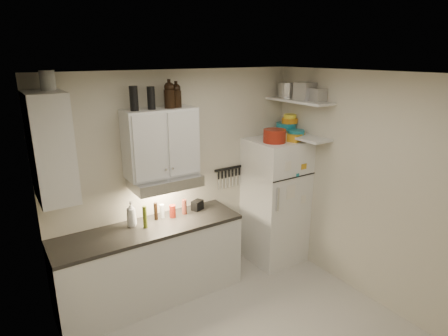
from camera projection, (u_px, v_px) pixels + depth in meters
ceiling at (259, 74)px, 2.99m from camera, size 3.20×3.00×0.02m
back_wall at (180, 179)px, 4.58m from camera, size 3.20×0.02×2.60m
left_wall at (66, 279)px, 2.53m from camera, size 0.02×3.00×2.60m
right_wall at (369, 190)px, 4.21m from camera, size 0.02×3.00×2.60m
base_cabinet at (151, 265)px, 4.30m from camera, size 2.10×0.60×0.88m
countertop at (149, 229)px, 4.16m from camera, size 2.10×0.62×0.04m
upper_cabinet at (161, 143)px, 4.13m from camera, size 0.80×0.33×0.75m
side_cabinet at (51, 147)px, 3.39m from camera, size 0.33×0.55×1.00m
range_hood at (165, 181)px, 4.21m from camera, size 0.76×0.46×0.12m
fridge at (275, 201)px, 5.08m from camera, size 0.70×0.68×1.70m
shelf_hi at (299, 101)px, 4.68m from camera, size 0.30×0.95×0.03m
shelf_lo at (297, 135)px, 4.81m from camera, size 0.30×0.95×0.03m
knife_strip at (228, 168)px, 4.92m from camera, size 0.42×0.02×0.03m
dutch_oven at (274, 136)px, 4.67m from camera, size 0.36×0.36×0.17m
book_stack at (291, 137)px, 4.79m from camera, size 0.29×0.32×0.09m
spice_jar at (284, 137)px, 4.73m from camera, size 0.08×0.08×0.11m
stock_pot at (288, 90)px, 4.92m from camera, size 0.28×0.28×0.19m
tin_a at (305, 91)px, 4.60m from camera, size 0.24×0.22×0.22m
tin_b at (318, 95)px, 4.49m from camera, size 0.16×0.16×0.15m
bowl_teal at (286, 127)px, 5.01m from camera, size 0.26×0.26×0.11m
bowl_orange at (290, 121)px, 4.98m from camera, size 0.21×0.21×0.06m
bowl_yellow at (290, 116)px, 4.97m from camera, size 0.16×0.16×0.05m
plates at (296, 132)px, 4.80m from camera, size 0.28×0.28×0.05m
growler_a at (169, 95)px, 4.01m from camera, size 0.14×0.14×0.29m
growler_b at (176, 95)px, 4.07m from camera, size 0.11×0.11×0.26m
thermos_a at (151, 98)px, 3.92m from camera, size 0.09×0.09×0.24m
thermos_b at (134, 98)px, 3.82m from camera, size 0.09×0.09×0.25m
side_jar at (48, 80)px, 3.33m from camera, size 0.17×0.17×0.18m
soap_bottle at (131, 213)px, 4.14m from camera, size 0.13×0.13×0.32m
pepper_mill at (184, 207)px, 4.47m from camera, size 0.07×0.07×0.18m
oil_bottle at (145, 217)px, 4.10m from camera, size 0.06×0.06×0.25m
vinegar_bottle at (156, 211)px, 4.31m from camera, size 0.05×0.05×0.21m
clear_bottle at (162, 211)px, 4.37m from camera, size 0.06×0.06×0.16m
red_jar at (173, 211)px, 4.38m from camera, size 0.10×0.10×0.15m
caddy at (197, 205)px, 4.60m from camera, size 0.17×0.15×0.12m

